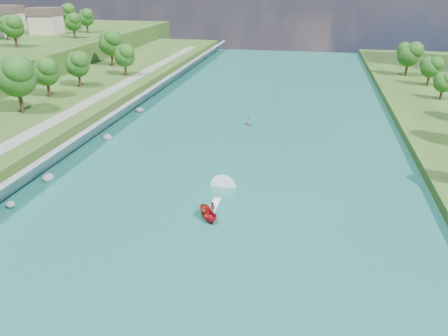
# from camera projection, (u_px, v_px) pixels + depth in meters

# --- Properties ---
(ground) EXTENTS (260.00, 260.00, 0.00)m
(ground) POSITION_uv_depth(u_px,v_px,m) (191.00, 254.00, 45.28)
(ground) COLOR #2D5119
(ground) RESTS_ON ground
(river_water) EXTENTS (55.00, 240.00, 0.10)m
(river_water) POSITION_uv_depth(u_px,v_px,m) (228.00, 175.00, 63.23)
(river_water) COLOR #185C56
(river_water) RESTS_ON ground
(ridge_west) EXTENTS (60.00, 120.00, 9.00)m
(ridge_west) POSITION_uv_depth(u_px,v_px,m) (26.00, 50.00, 143.82)
(ridge_west) COLOR #2D5119
(ridge_west) RESTS_ON ground
(riprap_bank) EXTENTS (5.04, 236.00, 4.32)m
(riprap_bank) POSITION_uv_depth(u_px,v_px,m) (62.00, 153.00, 66.77)
(riprap_bank) COLOR slate
(riprap_bank) RESTS_ON ground
(riverside_path) EXTENTS (3.00, 200.00, 0.10)m
(riverside_path) POSITION_uv_depth(u_px,v_px,m) (23.00, 138.00, 67.73)
(riverside_path) COLOR gray
(riverside_path) RESTS_ON berm_west
(ridge_houses) EXTENTS (29.50, 29.50, 8.40)m
(ridge_houses) POSITION_uv_depth(u_px,v_px,m) (14.00, 20.00, 145.92)
(ridge_houses) COLOR beige
(ridge_houses) RESTS_ON ridge_west
(trees_ridge) EXTENTS (22.62, 51.95, 10.54)m
(trees_ridge) POSITION_uv_depth(u_px,v_px,m) (54.00, 21.00, 139.86)
(trees_ridge) COLOR #234913
(trees_ridge) RESTS_ON ridge_west
(motorboat) EXTENTS (3.60, 18.68, 2.13)m
(motorboat) POSITION_uv_depth(u_px,v_px,m) (212.00, 207.00, 53.18)
(motorboat) COLOR red
(motorboat) RESTS_ON river_water
(raft) EXTENTS (2.81, 3.17, 1.52)m
(raft) POSITION_uv_depth(u_px,v_px,m) (249.00, 123.00, 84.83)
(raft) COLOR gray
(raft) RESTS_ON river_water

